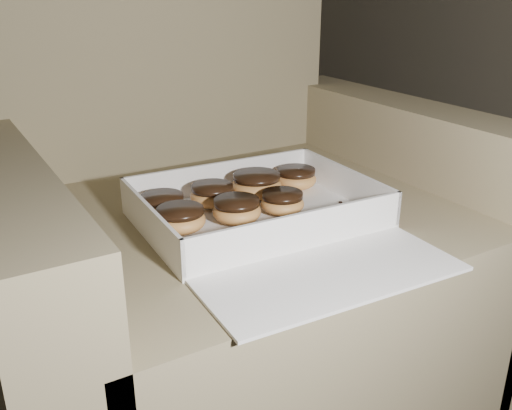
{
  "coord_description": "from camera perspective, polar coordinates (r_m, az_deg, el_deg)",
  "views": [
    {
      "loc": [
        0.13,
        -0.39,
        0.8
      ],
      "look_at": [
        0.58,
        0.36,
        0.45
      ],
      "focal_mm": 40.0,
      "sensor_mm": 36.0,
      "label": 1
    }
  ],
  "objects": [
    {
      "name": "donut_a",
      "position": [
        0.95,
        2.66,
        0.3
      ],
      "size": [
        0.07,
        0.07,
        0.04
      ],
      "color": "#E4A84F",
      "rests_on": "bakery_box"
    },
    {
      "name": "bakery_box",
      "position": [
        0.92,
        1.35,
        -1.64
      ],
      "size": [
        0.39,
        0.45,
        0.06
      ],
      "rotation": [
        0.0,
        0.0,
        -0.04
      ],
      "color": "white",
      "rests_on": "armchair"
    },
    {
      "name": "donut_e",
      "position": [
        1.02,
        0.06,
        2.03
      ],
      "size": [
        0.09,
        0.09,
        0.05
      ],
      "color": "#E4A84F",
      "rests_on": "bakery_box"
    },
    {
      "name": "donut_b",
      "position": [
        1.07,
        4.03,
        2.73
      ],
      "size": [
        0.08,
        0.08,
        0.04
      ],
      "color": "#E4A84F",
      "rests_on": "bakery_box"
    },
    {
      "name": "donut_g",
      "position": [
        0.92,
        -1.94,
        -0.48
      ],
      "size": [
        0.08,
        0.08,
        0.04
      ],
      "color": "#E4A84F",
      "rests_on": "bakery_box"
    },
    {
      "name": "donut_d",
      "position": [
        0.89,
        -7.56,
        -1.39
      ],
      "size": [
        0.08,
        0.08,
        0.04
      ],
      "color": "#E4A84F",
      "rests_on": "bakery_box"
    },
    {
      "name": "donut_f",
      "position": [
        0.99,
        -4.38,
        1.04
      ],
      "size": [
        0.08,
        0.08,
        0.04
      ],
      "color": "#E4A84F",
      "rests_on": "bakery_box"
    },
    {
      "name": "crumb_d",
      "position": [
        0.92,
        7.72,
        -1.81
      ],
      "size": [
        0.01,
        0.01,
        0.0
      ],
      "primitive_type": "ellipsoid",
      "color": "black",
      "rests_on": "bakery_box"
    },
    {
      "name": "armchair",
      "position": [
        1.12,
        -2.67,
        -4.89
      ],
      "size": [
        0.9,
        0.76,
        0.94
      ],
      "color": "#837554",
      "rests_on": "floor"
    },
    {
      "name": "crumb_b",
      "position": [
        1.01,
        8.44,
        0.27
      ],
      "size": [
        0.01,
        0.01,
        0.0
      ],
      "primitive_type": "ellipsoid",
      "color": "black",
      "rests_on": "bakery_box"
    },
    {
      "name": "crumb_a",
      "position": [
        0.9,
        7.88,
        -2.48
      ],
      "size": [
        0.01,
        0.01,
        0.0
      ],
      "primitive_type": "ellipsoid",
      "color": "black",
      "rests_on": "bakery_box"
    },
    {
      "name": "crumb_c",
      "position": [
        0.83,
        -1.65,
        -4.52
      ],
      "size": [
        0.01,
        0.01,
        0.0
      ],
      "primitive_type": "ellipsoid",
      "color": "black",
      "rests_on": "bakery_box"
    },
    {
      "name": "donut_c",
      "position": [
        0.95,
        -9.33,
        0.0
      ],
      "size": [
        0.08,
        0.08,
        0.04
      ],
      "color": "#E4A84F",
      "rests_on": "bakery_box"
    }
  ]
}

